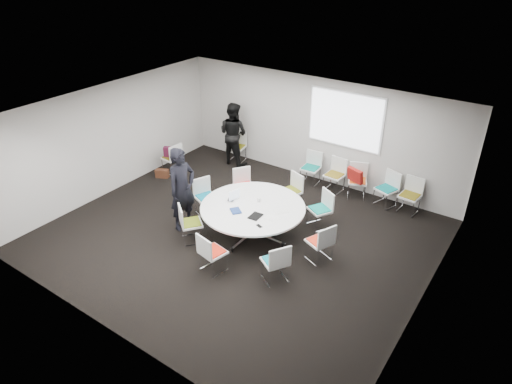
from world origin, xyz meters
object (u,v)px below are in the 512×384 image
Objects in this scene: chair_ring_h at (275,269)px; chair_back_e at (409,202)px; chair_ring_d at (244,192)px; maroon_bag at (171,152)px; chair_back_c at (357,187)px; laptop at (234,198)px; chair_ring_c at (290,197)px; chair_ring_g at (213,259)px; chair_back_d at (386,195)px; chair_back_b at (334,181)px; chair_ring_b at (320,216)px; person_back at (233,134)px; chair_spare_left at (173,163)px; person_main at (182,189)px; chair_ring_e at (206,203)px; chair_ring_a at (319,249)px; brown_bag at (162,173)px; chair_back_a at (310,174)px; chair_ring_f at (191,230)px; conference_table at (253,213)px; cup at (259,200)px; chair_person_back at (237,152)px.

chair_ring_h is 1.00× the size of chair_back_e.
maroon_bag is at bearing -59.07° from chair_ring_d.
laptop is (-1.73, -2.90, 0.47)m from chair_back_c.
chair_ring_d is at bearing 41.63° from chair_ring_c.
chair_back_c is 2.67× the size of laptop.
chair_back_d is (1.89, 4.43, 0.00)m from chair_ring_g.
chair_ring_g is at bearing 87.51° from chair_back_b.
chair_back_b and chair_back_c have the same top height.
chair_ring_b reaches higher than maroon_bag.
person_back reaches higher than chair_ring_h.
chair_spare_left is (-3.74, -0.22, 0.00)m from chair_ring_c.
chair_back_c is (2.20, 1.87, 0.00)m from chair_ring_d.
person_back is (-1.14, 3.38, -0.05)m from person_main.
chair_spare_left is at bearing 55.71° from person_back.
chair_ring_a is at bearing 110.83° from chair_ring_e.
chair_spare_left is 2.44× the size of brown_bag.
chair_back_c is at bearing 177.71° from chair_back_a.
chair_ring_e is (-1.52, -1.39, 0.00)m from chair_ring_c.
chair_back_a is at bearing -30.74° from laptop.
chair_ring_e is at bearing 151.65° from chair_ring_f.
person_back is (-4.59, -0.16, 0.64)m from chair_back_d.
chair_ring_e is 1.00× the size of chair_ring_f.
chair_back_b is at bearing -177.04° from person_back.
chair_back_a is 1.00× the size of chair_back_e.
cup is (-0.01, 0.25, 0.23)m from conference_table.
chair_ring_e reaches higher than cup.
chair_ring_c is 1.00× the size of chair_ring_d.
chair_ring_c is 1.00× the size of chair_back_d.
chair_back_d and chair_back_e have the same top height.
chair_ring_e is 1.00× the size of chair_back_c.
chair_back_c is at bearing 159.51° from chair_ring_e.
chair_person_back is (-3.82, 0.00, 0.00)m from chair_back_c.
person_main is (-0.51, 0.35, 0.70)m from chair_ring_f.
chair_back_e is 1.00× the size of chair_spare_left.
person_back reaches higher than brown_bag.
chair_ring_g is 5.09m from person_back.
conference_table is 3.18m from chair_back_c.
chair_back_e and chair_spare_left have the same top height.
laptop is at bearing 47.82° from chair_back_e.
conference_table is 2.61× the size of chair_ring_c.
chair_ring_g is 1.00× the size of chair_person_back.
chair_back_b is 4.54m from chair_spare_left.
chair_ring_f is (-0.97, -0.96, -0.27)m from conference_table.
chair_back_c is (-0.46, 2.92, 0.00)m from chair_ring_a.
chair_ring_a is at bearing 118.32° from chair_back_a.
chair_ring_c is 2.80m from chair_ring_h.
chair_ring_h is (-0.39, -1.06, 0.00)m from chair_ring_a.
person_main is (-1.48, -0.61, 0.42)m from conference_table.
person_main is 21.60× the size of cup.
person_back is (-1.18, 2.66, 0.64)m from chair_ring_e.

